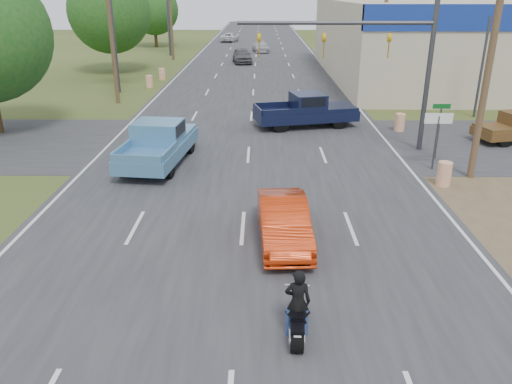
{
  "coord_description": "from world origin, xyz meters",
  "views": [
    {
      "loc": [
        0.58,
        -6.97,
        7.34
      ],
      "look_at": [
        0.44,
        8.01,
        1.3
      ],
      "focal_mm": 35.0,
      "sensor_mm": 36.0,
      "label": 1
    }
  ],
  "objects_px": {
    "distant_car_white": "(230,37)",
    "motorcycle": "(297,321)",
    "red_convertible": "(284,222)",
    "blue_pickup": "(159,142)",
    "navy_pickup": "(308,110)",
    "distant_car_silver": "(261,47)",
    "distant_car_grey": "(242,56)",
    "rider": "(298,306)"
  },
  "relations": [
    {
      "from": "rider",
      "to": "distant_car_silver",
      "type": "xyz_separation_m",
      "value": [
        -0.84,
        57.56,
        -0.15
      ]
    },
    {
      "from": "blue_pickup",
      "to": "distant_car_grey",
      "type": "xyz_separation_m",
      "value": [
        2.55,
        34.36,
        -0.19
      ]
    },
    {
      "from": "distant_car_silver",
      "to": "distant_car_grey",
      "type": "bearing_deg",
      "value": -108.85
    },
    {
      "from": "motorcycle",
      "to": "navy_pickup",
      "type": "height_order",
      "value": "navy_pickup"
    },
    {
      "from": "rider",
      "to": "distant_car_white",
      "type": "xyz_separation_m",
      "value": [
        -5.7,
        71.65,
        -0.14
      ]
    },
    {
      "from": "red_convertible",
      "to": "motorcycle",
      "type": "distance_m",
      "value": 4.64
    },
    {
      "from": "blue_pickup",
      "to": "distant_car_white",
      "type": "xyz_separation_m",
      "value": [
        -0.26,
        59.29,
        -0.32
      ]
    },
    {
      "from": "blue_pickup",
      "to": "rider",
      "type": "bearing_deg",
      "value": -59.62
    },
    {
      "from": "blue_pickup",
      "to": "distant_car_silver",
      "type": "bearing_deg",
      "value": 90.81
    },
    {
      "from": "distant_car_white",
      "to": "motorcycle",
      "type": "bearing_deg",
      "value": 101.76
    },
    {
      "from": "rider",
      "to": "distant_car_silver",
      "type": "distance_m",
      "value": 57.57
    },
    {
      "from": "distant_car_white",
      "to": "navy_pickup",
      "type": "bearing_deg",
      "value": 105.44
    },
    {
      "from": "rider",
      "to": "distant_car_silver",
      "type": "bearing_deg",
      "value": -86.06
    },
    {
      "from": "distant_car_silver",
      "to": "distant_car_white",
      "type": "distance_m",
      "value": 14.9
    },
    {
      "from": "navy_pickup",
      "to": "distant_car_grey",
      "type": "bearing_deg",
      "value": 176.58
    },
    {
      "from": "red_convertible",
      "to": "distant_car_grey",
      "type": "relative_size",
      "value": 0.91
    },
    {
      "from": "distant_car_silver",
      "to": "distant_car_white",
      "type": "bearing_deg",
      "value": 100.92
    },
    {
      "from": "red_convertible",
      "to": "distant_car_grey",
      "type": "bearing_deg",
      "value": 90.62
    },
    {
      "from": "navy_pickup",
      "to": "distant_car_grey",
      "type": "xyz_separation_m",
      "value": [
        -4.79,
        27.6,
        -0.18
      ]
    },
    {
      "from": "blue_pickup",
      "to": "distant_car_silver",
      "type": "height_order",
      "value": "blue_pickup"
    },
    {
      "from": "red_convertible",
      "to": "navy_pickup",
      "type": "relative_size",
      "value": 0.68
    },
    {
      "from": "blue_pickup",
      "to": "navy_pickup",
      "type": "xyz_separation_m",
      "value": [
        7.34,
        6.76,
        -0.01
      ]
    },
    {
      "from": "red_convertible",
      "to": "motorcycle",
      "type": "relative_size",
      "value": 2.24
    },
    {
      "from": "blue_pickup",
      "to": "distant_car_grey",
      "type": "height_order",
      "value": "blue_pickup"
    },
    {
      "from": "navy_pickup",
      "to": "distant_car_silver",
      "type": "distance_m",
      "value": 38.54
    },
    {
      "from": "distant_car_silver",
      "to": "distant_car_white",
      "type": "relative_size",
      "value": 0.94
    },
    {
      "from": "distant_car_silver",
      "to": "red_convertible",
      "type": "bearing_deg",
      "value": -97.35
    },
    {
      "from": "red_convertible",
      "to": "distant_car_grey",
      "type": "xyz_separation_m",
      "value": [
        -2.78,
        42.12,
        0.1
      ]
    },
    {
      "from": "red_convertible",
      "to": "distant_car_silver",
      "type": "relative_size",
      "value": 0.94
    },
    {
      "from": "red_convertible",
      "to": "distant_car_white",
      "type": "xyz_separation_m",
      "value": [
        -5.59,
        67.05,
        -0.03
      ]
    },
    {
      "from": "distant_car_silver",
      "to": "motorcycle",
      "type": "bearing_deg",
      "value": -97.29
    },
    {
      "from": "navy_pickup",
      "to": "distant_car_silver",
      "type": "xyz_separation_m",
      "value": [
        -2.74,
        38.44,
        -0.32
      ]
    },
    {
      "from": "rider",
      "to": "navy_pickup",
      "type": "xyz_separation_m",
      "value": [
        1.9,
        19.12,
        0.17
      ]
    },
    {
      "from": "distant_car_grey",
      "to": "distant_car_white",
      "type": "distance_m",
      "value": 25.08
    },
    {
      "from": "rider",
      "to": "distant_car_grey",
      "type": "bearing_deg",
      "value": -83.36
    },
    {
      "from": "red_convertible",
      "to": "blue_pickup",
      "type": "distance_m",
      "value": 9.41
    },
    {
      "from": "blue_pickup",
      "to": "navy_pickup",
      "type": "distance_m",
      "value": 9.98
    },
    {
      "from": "rider",
      "to": "blue_pickup",
      "type": "xyz_separation_m",
      "value": [
        -5.44,
        12.36,
        0.18
      ]
    },
    {
      "from": "navy_pickup",
      "to": "motorcycle",
      "type": "bearing_deg",
      "value": -18.93
    },
    {
      "from": "red_convertible",
      "to": "rider",
      "type": "bearing_deg",
      "value": -91.69
    },
    {
      "from": "red_convertible",
      "to": "navy_pickup",
      "type": "xyz_separation_m",
      "value": [
        2.01,
        14.52,
        0.28
      ]
    },
    {
      "from": "rider",
      "to": "distant_car_grey",
      "type": "xyz_separation_m",
      "value": [
        -2.89,
        46.72,
        -0.02
      ]
    }
  ]
}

